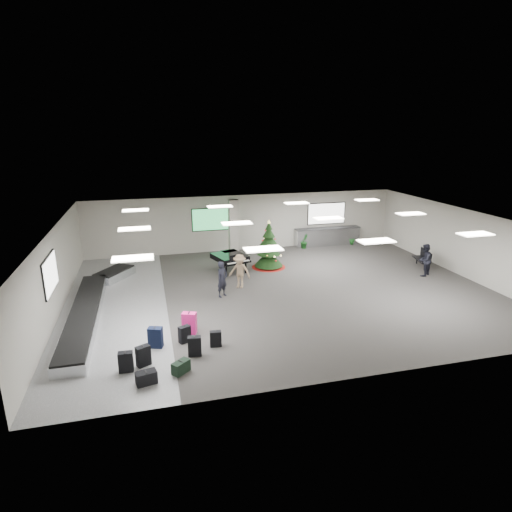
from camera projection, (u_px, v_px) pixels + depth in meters
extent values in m
plane|color=#353330|center=(282.00, 291.00, 18.67)|extent=(18.00, 18.00, 0.00)
cube|color=#B3AEA3|center=(246.00, 223.00, 24.71)|extent=(18.00, 0.02, 3.20)
cube|color=#B3AEA3|center=(362.00, 327.00, 11.72)|extent=(18.00, 0.02, 3.20)
cube|color=#B3AEA3|center=(55.00, 273.00, 16.05)|extent=(0.02, 14.00, 3.20)
cube|color=#B3AEA3|center=(463.00, 242.00, 20.38)|extent=(0.02, 14.00, 3.20)
cube|color=silver|center=(284.00, 219.00, 17.76)|extent=(18.00, 14.00, 0.02)
cube|color=slate|center=(115.00, 307.00, 16.98)|extent=(4.00, 14.00, 0.01)
cube|color=#A29D94|center=(234.00, 229.00, 23.17)|extent=(0.50, 0.50, 3.20)
cube|color=green|center=(211.00, 219.00, 24.09)|extent=(2.20, 0.08, 1.30)
cube|color=white|center=(326.00, 213.00, 25.78)|extent=(2.40, 0.08, 1.30)
cube|color=white|center=(50.00, 274.00, 15.05)|extent=(0.08, 2.10, 1.30)
cube|color=white|center=(133.00, 258.00, 12.62)|extent=(1.20, 0.60, 0.04)
cube|color=white|center=(134.00, 229.00, 16.33)|extent=(1.20, 0.60, 0.04)
cube|color=white|center=(136.00, 210.00, 20.04)|extent=(1.20, 0.60, 0.04)
cube|color=white|center=(263.00, 249.00, 13.58)|extent=(1.20, 0.60, 0.04)
cube|color=white|center=(237.00, 223.00, 17.29)|extent=(1.20, 0.60, 0.04)
cube|color=white|center=(220.00, 206.00, 21.00)|extent=(1.20, 0.60, 0.04)
cube|color=white|center=(376.00, 241.00, 14.54)|extent=(1.20, 0.60, 0.04)
cube|color=white|center=(328.00, 218.00, 18.25)|extent=(1.20, 0.60, 0.04)
cube|color=white|center=(297.00, 203.00, 21.96)|extent=(1.20, 0.60, 0.04)
cube|color=white|center=(475.00, 234.00, 15.51)|extent=(1.20, 0.60, 0.04)
cube|color=white|center=(411.00, 214.00, 19.22)|extent=(1.20, 0.60, 0.04)
cube|color=white|center=(367.00, 200.00, 22.93)|extent=(1.20, 0.60, 0.04)
cube|color=silver|center=(85.00, 316.00, 15.76)|extent=(1.00, 8.00, 0.38)
cube|color=black|center=(84.00, 310.00, 15.70)|extent=(0.95, 7.90, 0.05)
cube|color=silver|center=(114.00, 274.00, 20.22)|extent=(1.97, 2.21, 0.38)
cube|color=black|center=(114.00, 270.00, 20.16)|extent=(1.87, 2.10, 0.05)
cube|color=silver|center=(327.00, 237.00, 25.89)|extent=(4.00, 0.60, 1.05)
cube|color=#29292B|center=(328.00, 228.00, 25.74)|extent=(4.05, 0.65, 0.04)
cube|color=black|center=(143.00, 356.00, 12.72)|extent=(0.47, 0.38, 0.64)
cube|color=black|center=(142.00, 346.00, 12.63)|extent=(0.08, 0.13, 0.02)
cube|color=black|center=(195.00, 346.00, 13.29)|extent=(0.43, 0.26, 0.64)
cube|color=black|center=(194.00, 337.00, 13.20)|extent=(0.04, 0.13, 0.02)
cube|color=#F92085|center=(189.00, 323.00, 14.74)|extent=(0.55, 0.42, 0.75)
cube|color=black|center=(189.00, 313.00, 14.63)|extent=(0.09, 0.16, 0.02)
cube|color=black|center=(185.00, 334.00, 14.13)|extent=(0.44, 0.36, 0.57)
cube|color=black|center=(184.00, 326.00, 14.04)|extent=(0.08, 0.13, 0.02)
cube|color=black|center=(155.00, 338.00, 13.78)|extent=(0.51, 0.39, 0.69)
cube|color=black|center=(155.00, 328.00, 13.68)|extent=(0.07, 0.16, 0.02)
cube|color=black|center=(126.00, 362.00, 12.41)|extent=(0.43, 0.25, 0.62)
cube|color=black|center=(125.00, 352.00, 12.31)|extent=(0.04, 0.14, 0.02)
cube|color=black|center=(181.00, 367.00, 12.38)|extent=(0.59, 0.56, 0.36)
cube|color=black|center=(181.00, 361.00, 12.33)|extent=(0.13, 0.14, 0.02)
cube|color=black|center=(216.00, 339.00, 13.87)|extent=(0.38, 0.22, 0.53)
cube|color=black|center=(215.00, 331.00, 13.79)|extent=(0.04, 0.12, 0.02)
cube|color=black|center=(146.00, 378.00, 11.85)|extent=(0.62, 0.43, 0.37)
cube|color=black|center=(146.00, 371.00, 11.79)|extent=(0.07, 0.19, 0.02)
cone|color=maroon|center=(269.00, 266.00, 21.90)|extent=(1.73, 1.73, 0.11)
cylinder|color=#3F2819|center=(269.00, 263.00, 21.85)|extent=(0.11, 0.11, 0.45)
cone|color=black|center=(269.00, 258.00, 21.77)|extent=(1.46, 1.46, 0.82)
cone|color=black|center=(269.00, 247.00, 21.62)|extent=(1.18, 1.18, 0.73)
cone|color=black|center=(269.00, 239.00, 21.49)|extent=(0.91, 0.91, 0.64)
cone|color=black|center=(269.00, 232.00, 21.38)|extent=(0.64, 0.64, 0.55)
cone|color=black|center=(269.00, 225.00, 21.29)|extent=(0.36, 0.36, 0.41)
cone|color=#FFE566|center=(269.00, 221.00, 21.23)|extent=(0.15, 0.15, 0.16)
cube|color=black|center=(230.00, 257.00, 21.04)|extent=(1.80, 1.92, 0.25)
cube|color=black|center=(238.00, 263.00, 20.37)|extent=(1.33, 0.65, 0.09)
cube|color=white|center=(239.00, 262.00, 20.33)|extent=(1.16, 0.47, 0.02)
cube|color=black|center=(236.00, 257.00, 20.48)|extent=(0.61, 0.21, 0.20)
cylinder|color=black|center=(226.00, 271.00, 20.38)|extent=(0.09, 0.09, 0.61)
cylinder|color=black|center=(246.00, 267.00, 20.93)|extent=(0.09, 0.09, 0.61)
cylinder|color=black|center=(224.00, 262.00, 21.68)|extent=(0.09, 0.09, 0.61)
cube|color=black|center=(421.00, 260.00, 21.83)|extent=(0.80, 1.47, 0.06)
cylinder|color=black|center=(428.00, 267.00, 21.37)|extent=(0.06, 0.06, 0.37)
cylinder|color=black|center=(414.00, 260.00, 22.41)|extent=(0.06, 0.06, 0.37)
cube|color=black|center=(425.00, 254.00, 21.81)|extent=(0.39, 1.37, 0.47)
imported|color=black|center=(222.00, 279.00, 17.88)|extent=(0.67, 0.63, 1.53)
imported|color=#997D5E|center=(240.00, 271.00, 18.89)|extent=(1.14, 1.01, 1.53)
imported|color=black|center=(425.00, 260.00, 20.42)|extent=(0.97, 0.91, 1.58)
imported|color=#133B13|center=(304.00, 241.00, 25.25)|extent=(0.60, 0.60, 0.85)
imported|color=#133B13|center=(351.00, 237.00, 26.14)|extent=(0.69, 0.69, 0.88)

